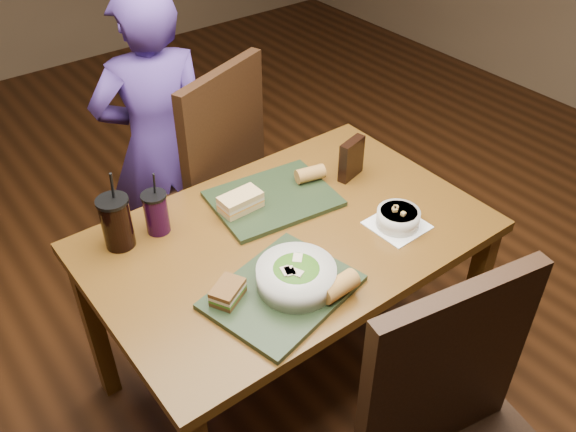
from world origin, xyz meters
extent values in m
plane|color=#381C0B|center=(0.00, 0.00, 0.00)|extent=(6.00, 6.00, 0.00)
cube|color=#5A3812|center=(0.60, -0.38, 0.35)|extent=(0.06, 0.06, 0.71)
cube|color=#5A3812|center=(-0.60, 0.38, 0.35)|extent=(0.06, 0.06, 0.71)
cube|color=#5A3812|center=(0.60, 0.38, 0.35)|extent=(0.06, 0.06, 0.71)
cube|color=#5A3812|center=(0.00, 0.00, 0.73)|extent=(1.30, 0.85, 0.04)
cube|color=black|center=(-0.07, -0.73, 0.82)|extent=(0.48, 0.13, 0.57)
cube|color=black|center=(0.10, 0.76, 0.51)|extent=(0.61, 0.61, 0.05)
cube|color=black|center=(0.10, 0.55, 0.82)|extent=(0.46, 0.21, 0.57)
cube|color=black|center=(-0.10, 0.56, 0.24)|extent=(0.05, 0.05, 0.49)
cube|color=black|center=(0.31, 0.56, 0.24)|extent=(0.05, 0.05, 0.49)
cube|color=black|center=(-0.10, 0.97, 0.24)|extent=(0.05, 0.05, 0.49)
cube|color=black|center=(0.31, 0.97, 0.24)|extent=(0.05, 0.05, 0.49)
imported|color=#4A3084|center=(-0.04, 0.86, 0.69)|extent=(0.57, 0.44, 1.38)
cube|color=black|center=(-0.19, -0.22, 0.76)|extent=(0.48, 0.41, 0.02)
cube|color=black|center=(0.07, 0.17, 0.76)|extent=(0.46, 0.37, 0.02)
cylinder|color=silver|center=(-0.14, -0.23, 0.80)|extent=(0.24, 0.24, 0.07)
ellipsoid|color=#427219|center=(-0.14, -0.23, 0.82)|extent=(0.19, 0.19, 0.06)
cube|color=beige|center=(-0.17, -0.23, 0.84)|extent=(0.04, 0.05, 0.01)
cube|color=beige|center=(-0.12, -0.20, 0.84)|extent=(0.05, 0.05, 0.01)
cube|color=beige|center=(-0.18, -0.22, 0.84)|extent=(0.04, 0.04, 0.01)
cube|color=beige|center=(-0.16, -0.25, 0.84)|extent=(0.04, 0.05, 0.01)
cube|color=white|center=(0.32, -0.19, 0.75)|extent=(0.18, 0.18, 0.00)
cylinder|color=silver|center=(0.32, -0.19, 0.78)|extent=(0.14, 0.14, 0.06)
cylinder|color=black|center=(0.32, -0.19, 0.80)|extent=(0.12, 0.12, 0.01)
cube|color=#B28947|center=(0.31, -0.22, 0.82)|extent=(0.02, 0.02, 0.01)
cube|color=#B28947|center=(0.30, -0.18, 0.82)|extent=(0.02, 0.02, 0.01)
cube|color=#B28947|center=(0.31, -0.18, 0.82)|extent=(0.01, 0.01, 0.01)
cube|color=#B28947|center=(0.32, -0.18, 0.82)|extent=(0.02, 0.02, 0.01)
cube|color=#593819|center=(-0.33, -0.15, 0.78)|extent=(0.12, 0.11, 0.01)
cube|color=#3F721E|center=(-0.33, -0.15, 0.79)|extent=(0.12, 0.11, 0.01)
cube|color=beige|center=(-0.33, -0.15, 0.80)|extent=(0.12, 0.11, 0.01)
cube|color=#593819|center=(-0.33, -0.15, 0.81)|extent=(0.12, 0.11, 0.01)
cube|color=tan|center=(-0.06, 0.19, 0.78)|extent=(0.15, 0.08, 0.02)
cube|color=orange|center=(-0.06, 0.19, 0.79)|extent=(0.15, 0.08, 0.01)
cube|color=beige|center=(-0.06, 0.19, 0.80)|extent=(0.15, 0.08, 0.01)
cube|color=tan|center=(-0.06, 0.19, 0.82)|extent=(0.15, 0.08, 0.02)
cylinder|color=#AD7533|center=(-0.07, -0.33, 0.80)|extent=(0.12, 0.07, 0.06)
cylinder|color=#AD7533|center=(0.24, 0.18, 0.79)|extent=(0.12, 0.08, 0.05)
cylinder|color=black|center=(-0.47, 0.28, 0.83)|extent=(0.10, 0.10, 0.17)
cylinder|color=black|center=(-0.47, 0.28, 0.92)|extent=(0.10, 0.10, 0.01)
cylinder|color=black|center=(-0.46, 0.28, 0.97)|extent=(0.01, 0.03, 0.11)
cylinder|color=black|center=(-0.33, 0.27, 0.82)|extent=(0.08, 0.08, 0.14)
cylinder|color=black|center=(-0.33, 0.27, 0.89)|extent=(0.08, 0.08, 0.01)
cylinder|color=black|center=(-0.33, 0.27, 0.93)|extent=(0.01, 0.02, 0.09)
cube|color=black|center=(0.39, 0.12, 0.83)|extent=(0.12, 0.07, 0.15)
camera|label=1|loc=(-0.95, -1.24, 2.04)|focal=38.00mm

